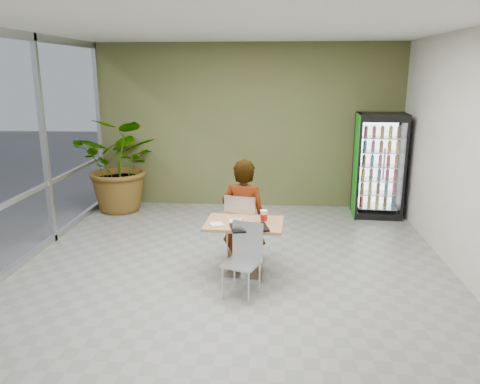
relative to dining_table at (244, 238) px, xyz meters
name	(u,v)px	position (x,y,z in m)	size (l,w,h in m)	color
ground	(232,277)	(-0.15, -0.07, -0.54)	(7.00, 7.00, 0.00)	gray
room_envelope	(232,159)	(-0.15, -0.07, 1.06)	(6.00, 7.00, 3.20)	silver
storefront_frame	(1,156)	(-3.15, -0.07, 1.06)	(0.10, 7.00, 3.20)	#B8BABD
dining_table	(244,238)	(0.00, 0.00, 0.00)	(1.04, 0.76, 0.75)	#B5844D
chair_far	(242,223)	(-0.06, 0.48, 0.05)	(0.53, 0.53, 1.00)	#B8BABD
chair_near	(244,253)	(0.04, -0.50, -0.01)	(0.51, 0.51, 0.89)	#B8BABD
seated_woman	(244,221)	(-0.04, 0.53, 0.06)	(0.66, 0.43, 1.79)	black
pizza_plate	(237,220)	(-0.10, 0.03, 0.23)	(0.28, 0.21, 0.03)	white
soda_cup	(264,217)	(0.26, 0.00, 0.29)	(0.09, 0.09, 0.17)	white
napkin_stack	(217,224)	(-0.34, -0.15, 0.22)	(0.16, 0.16, 0.02)	white
cafeteria_tray	(249,228)	(0.08, -0.25, 0.23)	(0.46, 0.33, 0.03)	black
beverage_fridge	(379,166)	(2.31, 2.89, 0.43)	(0.92, 0.73, 1.92)	black
potted_plant	(122,165)	(-2.56, 2.87, 0.38)	(1.64, 1.42, 1.83)	#245C27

